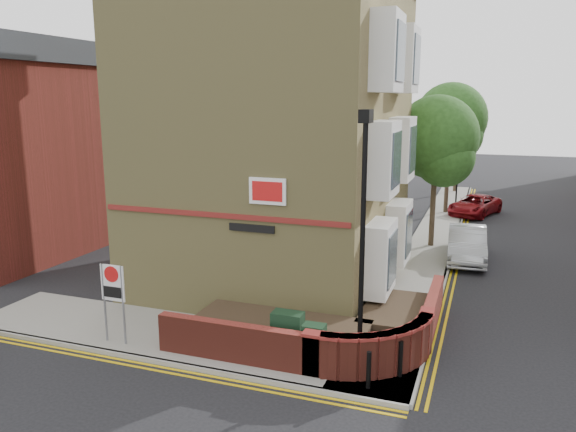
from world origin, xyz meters
The scene contains 22 objects.
ground centered at (0.00, 0.00, 0.00)m, with size 120.00×120.00×0.00m, color black.
pavement_corner centered at (-3.50, 1.50, 0.06)m, with size 13.00×3.00×0.12m, color gray.
pavement_main centered at (2.00, 16.00, 0.06)m, with size 2.00×32.00×0.12m, color gray.
kerb_side centered at (-3.50, 0.00, 0.06)m, with size 13.00×0.15×0.12m, color gray.
kerb_main_near centered at (3.00, 16.00, 0.06)m, with size 0.15×32.00×0.12m, color gray.
yellow_lines_side centered at (-3.50, -0.25, 0.01)m, with size 13.00×0.28×0.01m, color gold.
yellow_lines_main centered at (3.25, 16.00, 0.01)m, with size 0.28×32.00×0.01m, color gold.
corner_building centered at (-2.84, 8.00, 6.23)m, with size 8.95×10.40×13.60m.
garden_wall centered at (0.00, 2.50, 0.00)m, with size 6.80×6.00×1.20m, color maroon, non-canonical shape.
lamppost centered at (1.60, 1.20, 3.34)m, with size 0.25×0.50×6.30m.
utility_cabinet_large centered at (-0.30, 1.30, 0.72)m, with size 0.80×0.45×1.20m, color black.
utility_cabinet_small centered at (0.50, 1.00, 0.67)m, with size 0.55×0.40×1.10m, color black.
bollard_near centered at (2.00, 0.40, 0.57)m, with size 0.11×0.11×0.90m, color black.
bollard_far centered at (2.60, 1.20, 0.57)m, with size 0.11×0.11×0.90m, color black.
zone_sign centered at (-5.00, 0.50, 1.64)m, with size 0.72×0.07×2.20m.
side_building centered at (-15.00, 8.00, 4.55)m, with size 6.40×10.40×9.00m.
tree_near centered at (2.00, 14.05, 4.70)m, with size 3.64×3.65×6.70m.
tree_mid centered at (2.00, 22.05, 5.20)m, with size 4.03×4.03×7.42m.
tree_far centered at (2.00, 30.05, 4.91)m, with size 3.81×3.81×7.00m.
traffic_light_assembly centered at (2.40, 25.00, 2.78)m, with size 0.20×0.16×4.20m.
silver_car_near centered at (3.60, 12.41, 0.71)m, with size 1.50×4.30×1.42m, color #9B9FA2.
red_car_main centered at (3.61, 22.21, 0.59)m, with size 1.95×4.22×1.17m, color maroon.
Camera 1 is at (4.29, -11.34, 6.68)m, focal length 35.00 mm.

